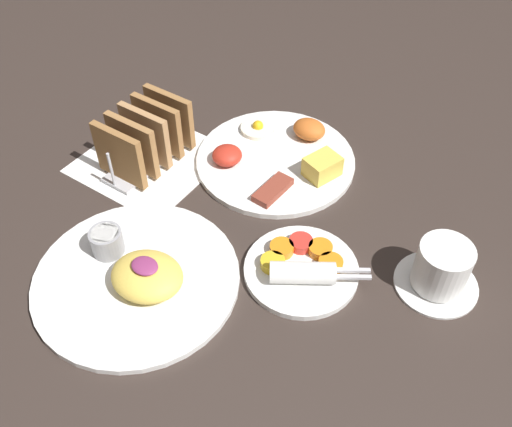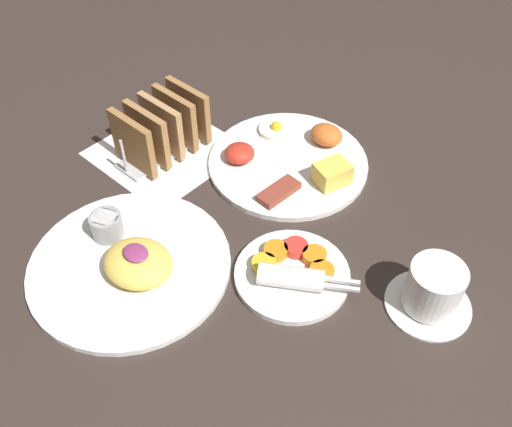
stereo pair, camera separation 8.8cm
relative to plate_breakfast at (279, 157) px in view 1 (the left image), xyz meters
name	(u,v)px [view 1 (the left image)]	position (x,y,z in m)	size (l,w,h in m)	color
ground_plane	(208,230)	(0.00, -0.20, -0.01)	(3.00, 3.00, 0.00)	#332823
napkin_flat	(150,160)	(-0.19, -0.13, -0.01)	(0.22, 0.22, 0.00)	white
plate_breakfast	(279,157)	(0.00, 0.00, 0.00)	(0.28, 0.28, 0.05)	white
plate_condiments	(302,267)	(0.16, -0.19, 0.00)	(0.18, 0.17, 0.04)	white
plate_foreground	(137,275)	(-0.03, -0.34, 0.00)	(0.30, 0.30, 0.06)	white
toast_rack	(146,138)	(-0.19, -0.13, 0.04)	(0.10, 0.18, 0.10)	#B7B7BC
coffee_cup	(441,269)	(0.33, -0.10, 0.03)	(0.12, 0.12, 0.08)	white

